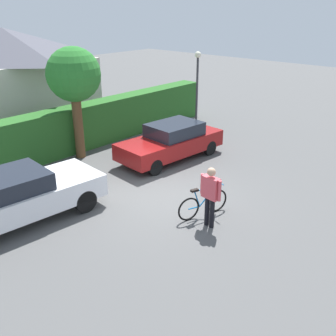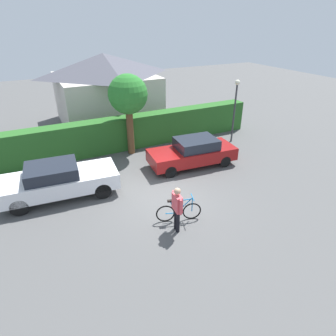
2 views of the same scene
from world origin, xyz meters
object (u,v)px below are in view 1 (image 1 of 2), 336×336
(parked_car_far, at_px, (171,141))
(parked_car_near, at_px, (17,196))
(street_lamp, at_px, (197,79))
(tree_kerbside, at_px, (74,77))
(bicycle, at_px, (203,204))
(person_rider, at_px, (210,193))

(parked_car_far, bearing_deg, parked_car_near, 179.92)
(parked_car_far, distance_m, street_lamp, 4.36)
(parked_car_far, distance_m, tree_kerbside, 4.25)
(bicycle, xyz_separation_m, person_rider, (-0.32, -0.45, 0.61))
(parked_car_far, distance_m, person_rider, 5.04)
(parked_car_far, bearing_deg, person_rider, -126.98)
(parked_car_near, xyz_separation_m, person_rider, (3.24, -4.02, 0.24))
(parked_car_near, height_order, person_rider, person_rider)
(parked_car_near, height_order, street_lamp, street_lamp)
(bicycle, height_order, person_rider, person_rider)
(bicycle, bearing_deg, street_lamp, 39.40)
(person_rider, xyz_separation_m, tree_kerbside, (0.82, 6.76, 2.10))
(bicycle, distance_m, street_lamp, 8.48)
(street_lamp, height_order, tree_kerbside, tree_kerbside)
(tree_kerbside, bearing_deg, parked_car_near, -146.01)
(person_rider, distance_m, street_lamp, 8.89)
(parked_car_far, relative_size, tree_kerbside, 1.05)
(parked_car_near, distance_m, street_lamp, 10.20)
(parked_car_far, relative_size, person_rider, 2.57)
(person_rider, bearing_deg, parked_car_far, 53.02)
(bicycle, relative_size, tree_kerbside, 0.38)
(person_rider, height_order, street_lamp, street_lamp)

